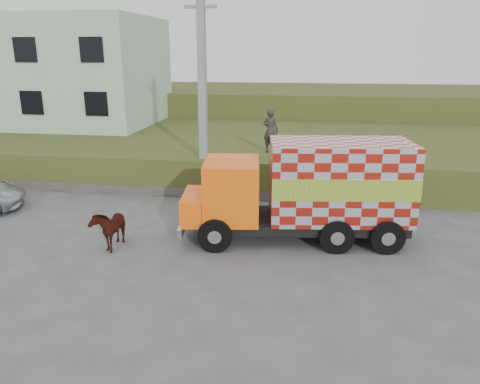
% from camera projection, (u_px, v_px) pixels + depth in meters
% --- Properties ---
extents(ground, '(120.00, 120.00, 0.00)m').
position_uv_depth(ground, '(203.00, 238.00, 14.72)').
color(ground, '#474749').
rests_on(ground, ground).
extents(embankment, '(40.00, 12.00, 1.50)m').
position_uv_depth(embankment, '(247.00, 150.00, 23.96)').
color(embankment, '#364E1A').
rests_on(embankment, ground).
extents(embankment_far, '(40.00, 12.00, 3.00)m').
position_uv_depth(embankment_far, '(269.00, 108.00, 35.10)').
color(embankment_far, '#364E1A').
rests_on(embankment_far, ground).
extents(retaining_strip, '(16.00, 0.50, 0.40)m').
position_uv_depth(retaining_strip, '(178.00, 191.00, 18.93)').
color(retaining_strip, '#595651').
rests_on(retaining_strip, ground).
extents(building, '(10.00, 8.00, 6.00)m').
position_uv_depth(building, '(68.00, 71.00, 27.31)').
color(building, '#A8C0A4').
rests_on(building, embankment).
extents(utility_pole, '(1.20, 0.30, 8.00)m').
position_uv_depth(utility_pole, '(203.00, 93.00, 18.03)').
color(utility_pole, gray).
rests_on(utility_pole, ground).
extents(cargo_truck, '(7.13, 3.14, 3.08)m').
position_uv_depth(cargo_truck, '(308.00, 190.00, 14.23)').
color(cargo_truck, black).
rests_on(cargo_truck, ground).
extents(cow, '(0.70, 1.49, 1.25)m').
position_uv_depth(cow, '(110.00, 227.00, 13.92)').
color(cow, '#341B0D').
rests_on(cow, ground).
extents(pedestrian, '(0.79, 0.65, 1.87)m').
position_uv_depth(pedestrian, '(271.00, 131.00, 19.56)').
color(pedestrian, '#2C2A27').
rests_on(pedestrian, embankment).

